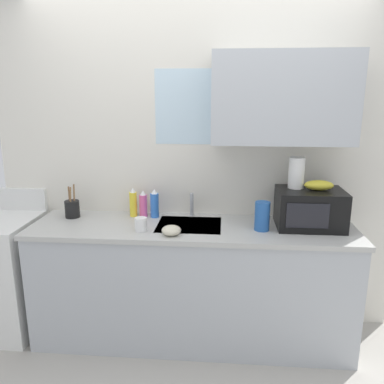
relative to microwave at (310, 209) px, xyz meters
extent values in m
cube|color=silver|center=(-0.83, 0.30, 0.21)|extent=(3.10, 0.10, 2.50)
cube|color=#B2B7BC|center=(-0.22, 0.09, 0.75)|extent=(0.97, 0.32, 0.62)
cube|color=silver|center=(-0.85, 0.26, 0.69)|extent=(0.56, 0.02, 0.55)
cube|color=#B2B7BC|center=(-0.83, -0.05, -0.60)|extent=(2.30, 0.60, 0.86)
cube|color=#B7B7B2|center=(-0.83, -0.05, -0.15)|extent=(2.33, 0.63, 0.03)
cube|color=#9EA0A5|center=(-0.85, -0.03, -0.21)|extent=(0.46, 0.38, 0.14)
cylinder|color=#B2B5BA|center=(-0.85, 0.19, -0.04)|extent=(0.03, 0.03, 0.18)
cube|color=white|center=(-2.34, 0.23, -0.05)|extent=(0.60, 0.04, 0.18)
cube|color=black|center=(0.00, 0.00, 0.00)|extent=(0.46, 0.34, 0.27)
cube|color=black|center=(-0.05, -0.17, 0.00)|extent=(0.28, 0.01, 0.17)
ellipsoid|color=gold|center=(0.05, 0.00, 0.17)|extent=(0.20, 0.11, 0.07)
cylinder|color=white|center=(-0.10, 0.05, 0.24)|extent=(0.11, 0.11, 0.22)
cylinder|color=blue|center=(-1.13, 0.13, -0.04)|extent=(0.06, 0.06, 0.19)
cone|color=white|center=(-1.13, 0.13, 0.07)|extent=(0.05, 0.05, 0.04)
cylinder|color=#E55999|center=(-1.22, 0.14, -0.05)|extent=(0.06, 0.06, 0.17)
cone|color=white|center=(-1.22, 0.14, 0.05)|extent=(0.05, 0.05, 0.04)
cylinder|color=yellow|center=(-1.30, 0.14, -0.04)|extent=(0.06, 0.06, 0.19)
cone|color=white|center=(-1.30, 0.14, 0.07)|extent=(0.04, 0.04, 0.04)
cylinder|color=#2659A5|center=(-0.34, -0.10, -0.03)|extent=(0.10, 0.10, 0.20)
cylinder|color=white|center=(-1.17, -0.19, -0.09)|extent=(0.08, 0.08, 0.09)
cylinder|color=black|center=(-1.76, 0.07, -0.07)|extent=(0.11, 0.11, 0.13)
cylinder|color=olive|center=(-1.78, 0.07, 0.01)|extent=(0.01, 0.03, 0.20)
cylinder|color=olive|center=(-1.74, 0.08, 0.01)|extent=(0.01, 0.03, 0.22)
cylinder|color=olive|center=(-1.76, 0.05, 0.01)|extent=(0.02, 0.03, 0.20)
ellipsoid|color=beige|center=(-0.95, -0.25, -0.10)|extent=(0.13, 0.13, 0.06)
camera|label=1|loc=(-0.61, -2.68, 0.78)|focal=36.18mm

